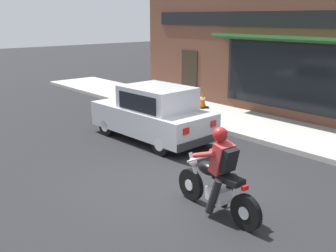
% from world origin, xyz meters
% --- Properties ---
extents(ground_plane, '(80.00, 80.00, 0.00)m').
position_xyz_m(ground_plane, '(0.00, 0.00, 0.00)').
color(ground_plane, black).
extents(sidewalk_curb, '(2.60, 22.00, 0.14)m').
position_xyz_m(sidewalk_curb, '(4.92, 3.00, 0.07)').
color(sidewalk_curb, '#ADAAA3').
rests_on(sidewalk_curb, ground).
extents(storefront_building, '(1.25, 11.58, 4.20)m').
position_xyz_m(storefront_building, '(6.45, 2.91, 2.11)').
color(storefront_building, brown).
rests_on(storefront_building, ground).
extents(motorcycle_with_rider, '(0.58, 2.02, 1.62)m').
position_xyz_m(motorcycle_with_rider, '(-0.25, -1.28, 0.68)').
color(motorcycle_with_rider, black).
rests_on(motorcycle_with_rider, ground).
extents(car_hatchback, '(1.79, 3.84, 1.57)m').
position_xyz_m(car_hatchback, '(1.65, 2.90, 0.77)').
color(car_hatchback, black).
rests_on(car_hatchback, ground).
extents(traffic_cone, '(0.36, 0.36, 0.60)m').
position_xyz_m(traffic_cone, '(5.27, 4.47, 0.43)').
color(traffic_cone, black).
rests_on(traffic_cone, sidewalk_curb).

